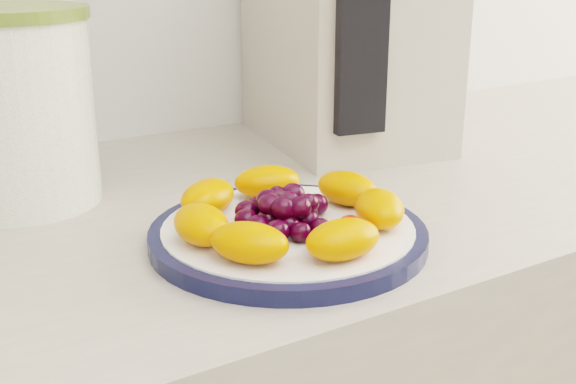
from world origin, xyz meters
TOP-DOWN VIEW (x-y plane):
  - plate_rim at (-0.04, 1.05)m, footprint 0.26×0.26m
  - plate_face at (-0.04, 1.05)m, footprint 0.23×0.23m
  - canister at (-0.22, 1.30)m, footprint 0.21×0.21m
  - canister_lid at (-0.22, 1.30)m, footprint 0.21×0.21m
  - appliance_body at (0.22, 1.33)m, footprint 0.25×0.32m
  - appliance_panel at (0.14, 1.19)m, footprint 0.06×0.03m
  - fruit_plate at (-0.04, 1.05)m, footprint 0.22×0.22m

SIDE VIEW (x-z plane):
  - plate_rim at x=-0.04m, z-range 0.90..0.91m
  - plate_face at x=-0.04m, z-range 0.90..0.92m
  - fruit_plate at x=-0.04m, z-range 0.92..0.95m
  - canister at x=-0.22m, z-range 0.90..1.09m
  - appliance_body at x=0.22m, z-range 0.90..1.26m
  - appliance_panel at x=0.14m, z-range 0.95..1.22m
  - canister_lid at x=-0.22m, z-range 1.09..1.10m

